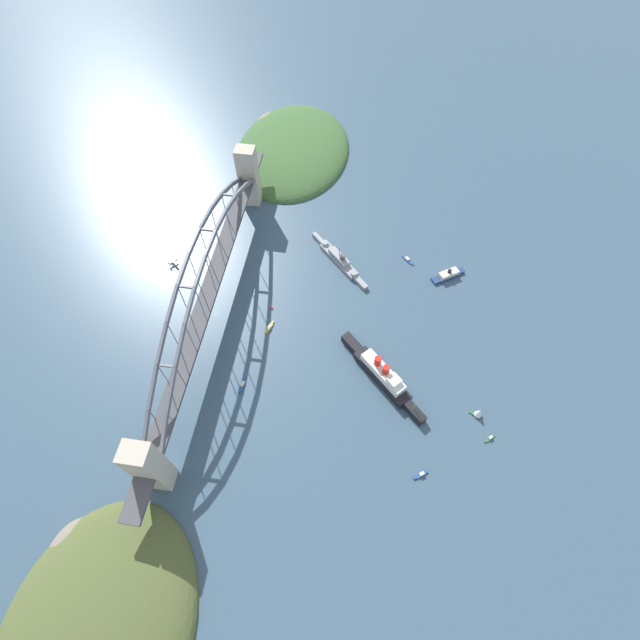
{
  "coord_description": "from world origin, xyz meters",
  "views": [
    {
      "loc": [
        178.28,
        104.8,
        286.13
      ],
      "look_at": [
        0.0,
        79.08,
        8.0
      ],
      "focal_mm": 25.61,
      "sensor_mm": 36.0,
      "label": 1
    }
  ],
  "objects_px": {
    "small_boat_3": "(408,260)",
    "small_boat_2": "(269,327)",
    "harbor_ferry_steamer": "(448,275)",
    "small_boat_1": "(421,474)",
    "seaplane_taxiing_near_bridge": "(173,263)",
    "small_boat_0": "(242,385)",
    "ocean_liner": "(382,374)",
    "small_boat_4": "(490,438)",
    "channel_marker_buoy": "(272,308)",
    "harbor_arch_bridge": "(208,290)",
    "naval_cruiser": "(339,259)",
    "small_boat_5": "(479,413)"
  },
  "relations": [
    {
      "from": "seaplane_taxiing_near_bridge",
      "to": "small_boat_0",
      "type": "bearing_deg",
      "value": 39.67
    },
    {
      "from": "small_boat_5",
      "to": "channel_marker_buoy",
      "type": "bearing_deg",
      "value": -113.04
    },
    {
      "from": "seaplane_taxiing_near_bridge",
      "to": "small_boat_0",
      "type": "xyz_separation_m",
      "value": [
        96.84,
        80.32,
        -1.23
      ]
    },
    {
      "from": "harbor_arch_bridge",
      "to": "small_boat_4",
      "type": "xyz_separation_m",
      "value": [
        68.91,
        198.72,
        -28.95
      ]
    },
    {
      "from": "naval_cruiser",
      "to": "small_boat_4",
      "type": "height_order",
      "value": "naval_cruiser"
    },
    {
      "from": "harbor_arch_bridge",
      "to": "ocean_liner",
      "type": "xyz_separation_m",
      "value": [
        36.21,
        126.94,
        -23.88
      ]
    },
    {
      "from": "harbor_ferry_steamer",
      "to": "small_boat_4",
      "type": "xyz_separation_m",
      "value": [
        129.31,
        25.66,
        -1.75
      ]
    },
    {
      "from": "small_boat_0",
      "to": "small_boat_1",
      "type": "height_order",
      "value": "small_boat_1"
    },
    {
      "from": "small_boat_3",
      "to": "ocean_liner",
      "type": "bearing_deg",
      "value": -7.26
    },
    {
      "from": "channel_marker_buoy",
      "to": "harbor_ferry_steamer",
      "type": "bearing_deg",
      "value": 110.79
    },
    {
      "from": "harbor_ferry_steamer",
      "to": "channel_marker_buoy",
      "type": "height_order",
      "value": "harbor_ferry_steamer"
    },
    {
      "from": "harbor_arch_bridge",
      "to": "seaplane_taxiing_near_bridge",
      "type": "relative_size",
      "value": 35.12
    },
    {
      "from": "harbor_ferry_steamer",
      "to": "small_boat_0",
      "type": "relative_size",
      "value": 2.07
    },
    {
      "from": "ocean_liner",
      "to": "harbor_ferry_steamer",
      "type": "xyz_separation_m",
      "value": [
        -96.62,
        46.12,
        -3.32
      ]
    },
    {
      "from": "ocean_liner",
      "to": "harbor_ferry_steamer",
      "type": "distance_m",
      "value": 107.11
    },
    {
      "from": "harbor_arch_bridge",
      "to": "small_boat_5",
      "type": "relative_size",
      "value": 33.36
    },
    {
      "from": "small_boat_1",
      "to": "small_boat_2",
      "type": "relative_size",
      "value": 0.79
    },
    {
      "from": "seaplane_taxiing_near_bridge",
      "to": "small_boat_4",
      "type": "relative_size",
      "value": 1.19
    },
    {
      "from": "ocean_liner",
      "to": "small_boat_4",
      "type": "distance_m",
      "value": 79.04
    },
    {
      "from": "harbor_arch_bridge",
      "to": "small_boat_0",
      "type": "height_order",
      "value": "harbor_arch_bridge"
    },
    {
      "from": "small_boat_0",
      "to": "small_boat_3",
      "type": "relative_size",
      "value": 1.3
    },
    {
      "from": "ocean_liner",
      "to": "small_boat_3",
      "type": "distance_m",
      "value": 110.22
    },
    {
      "from": "ocean_liner",
      "to": "seaplane_taxiing_near_bridge",
      "type": "height_order",
      "value": "ocean_liner"
    },
    {
      "from": "small_boat_3",
      "to": "naval_cruiser",
      "type": "bearing_deg",
      "value": -79.97
    },
    {
      "from": "naval_cruiser",
      "to": "small_boat_3",
      "type": "relative_size",
      "value": 5.38
    },
    {
      "from": "seaplane_taxiing_near_bridge",
      "to": "small_boat_3",
      "type": "xyz_separation_m",
      "value": [
        -31.38,
        187.98,
        -1.16
      ]
    },
    {
      "from": "naval_cruiser",
      "to": "small_boat_1",
      "type": "bearing_deg",
      "value": 23.38
    },
    {
      "from": "ocean_liner",
      "to": "channel_marker_buoy",
      "type": "xyz_separation_m",
      "value": [
        -46.31,
        -86.43,
        -4.71
      ]
    },
    {
      "from": "harbor_ferry_steamer",
      "to": "small_boat_1",
      "type": "bearing_deg",
      "value": -6.29
    },
    {
      "from": "harbor_arch_bridge",
      "to": "small_boat_3",
      "type": "height_order",
      "value": "harbor_arch_bridge"
    },
    {
      "from": "small_boat_2",
      "to": "small_boat_5",
      "type": "relative_size",
      "value": 1.28
    },
    {
      "from": "naval_cruiser",
      "to": "harbor_ferry_steamer",
      "type": "xyz_separation_m",
      "value": [
        2.87,
        87.25,
        -0.56
      ]
    },
    {
      "from": "small_boat_3",
      "to": "small_boat_2",
      "type": "bearing_deg",
      "value": -50.84
    },
    {
      "from": "ocean_liner",
      "to": "small_boat_2",
      "type": "height_order",
      "value": "ocean_liner"
    },
    {
      "from": "small_boat_1",
      "to": "seaplane_taxiing_near_bridge",
      "type": "bearing_deg",
      "value": -124.58
    },
    {
      "from": "harbor_ferry_steamer",
      "to": "channel_marker_buoy",
      "type": "xyz_separation_m",
      "value": [
        50.31,
        -132.54,
        -1.39
      ]
    },
    {
      "from": "small_boat_2",
      "to": "small_boat_4",
      "type": "height_order",
      "value": "small_boat_2"
    },
    {
      "from": "harbor_ferry_steamer",
      "to": "small_boat_2",
      "type": "bearing_deg",
      "value": -62.63
    },
    {
      "from": "channel_marker_buoy",
      "to": "harbor_arch_bridge",
      "type": "bearing_deg",
      "value": -76.01
    },
    {
      "from": "small_boat_3",
      "to": "small_boat_5",
      "type": "bearing_deg",
      "value": 21.72
    },
    {
      "from": "naval_cruiser",
      "to": "channel_marker_buoy",
      "type": "bearing_deg",
      "value": -40.42
    },
    {
      "from": "naval_cruiser",
      "to": "small_boat_5",
      "type": "bearing_deg",
      "value": 42.0
    },
    {
      "from": "harbor_arch_bridge",
      "to": "small_boat_2",
      "type": "xyz_separation_m",
      "value": [
        7.33,
        42.21,
        -28.79
      ]
    },
    {
      "from": "small_boat_2",
      "to": "small_boat_5",
      "type": "height_order",
      "value": "small_boat_5"
    },
    {
      "from": "seaplane_taxiing_near_bridge",
      "to": "channel_marker_buoy",
      "type": "bearing_deg",
      "value": 70.21
    },
    {
      "from": "ocean_liner",
      "to": "harbor_ferry_steamer",
      "type": "bearing_deg",
      "value": 154.49
    },
    {
      "from": "seaplane_taxiing_near_bridge",
      "to": "small_boat_4",
      "type": "xyz_separation_m",
      "value": [
        110.54,
        245.84,
        -1.15
      ]
    },
    {
      "from": "harbor_arch_bridge",
      "to": "harbor_ferry_steamer",
      "type": "xyz_separation_m",
      "value": [
        -60.41,
        173.06,
        -27.2
      ]
    },
    {
      "from": "channel_marker_buoy",
      "to": "small_boat_2",
      "type": "bearing_deg",
      "value": 5.55
    },
    {
      "from": "ocean_liner",
      "to": "small_boat_3",
      "type": "xyz_separation_m",
      "value": [
        -109.22,
        13.91,
        -5.08
      ]
    }
  ]
}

